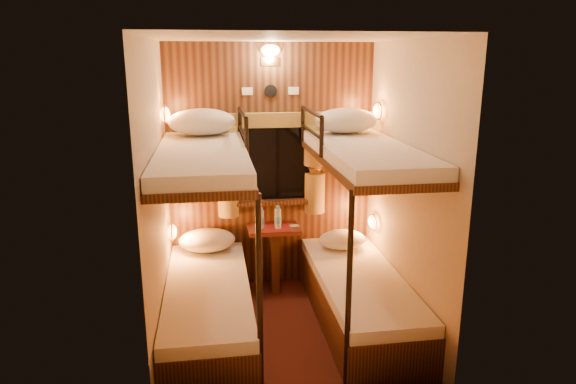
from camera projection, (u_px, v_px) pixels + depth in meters
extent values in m
plane|color=#3B1310|center=(286.00, 331.00, 4.37)|extent=(2.10, 2.10, 0.00)
plane|color=silver|center=(286.00, 38.00, 3.76)|extent=(2.10, 2.10, 0.00)
plane|color=#C6B293|center=(271.00, 168.00, 5.07)|extent=(2.40, 0.00, 2.40)
plane|color=#C6B293|center=(312.00, 241.00, 3.06)|extent=(2.40, 0.00, 2.40)
plane|color=#C6B293|center=(157.00, 200.00, 3.92)|extent=(0.00, 2.40, 2.40)
plane|color=#C6B293|center=(407.00, 191.00, 4.21)|extent=(0.00, 2.40, 2.40)
cube|color=#32180E|center=(271.00, 168.00, 5.05)|extent=(2.00, 0.03, 2.40)
cube|color=#32180E|center=(209.00, 314.00, 4.30)|extent=(0.70, 1.90, 0.35)
cube|color=white|center=(208.00, 289.00, 4.24)|extent=(0.68, 1.88, 0.10)
cube|color=#32180E|center=(202.00, 165.00, 3.97)|extent=(0.70, 1.90, 0.06)
cube|color=white|center=(202.00, 155.00, 3.95)|extent=(0.68, 1.88, 0.10)
cylinder|color=black|center=(260.00, 300.00, 3.35)|extent=(0.04, 0.04, 1.45)
cylinder|color=black|center=(240.00, 125.00, 4.82)|extent=(0.04, 0.04, 0.32)
cylinder|color=black|center=(247.00, 139.00, 4.01)|extent=(0.04, 0.04, 0.32)
cylinder|color=black|center=(243.00, 113.00, 4.37)|extent=(0.04, 0.85, 0.04)
cylinder|color=black|center=(243.00, 133.00, 4.41)|extent=(0.03, 0.85, 0.03)
cube|color=#32180E|center=(359.00, 303.00, 4.49)|extent=(0.70, 1.90, 0.35)
cube|color=white|center=(360.00, 279.00, 4.43)|extent=(0.68, 1.88, 0.10)
cube|color=#32180E|center=(364.00, 160.00, 4.16)|extent=(0.70, 1.90, 0.06)
cube|color=white|center=(365.00, 151.00, 4.14)|extent=(0.68, 1.88, 0.10)
cylinder|color=black|center=(349.00, 294.00, 3.44)|extent=(0.04, 0.04, 1.45)
cylinder|color=black|center=(303.00, 124.00, 4.90)|extent=(0.04, 0.04, 0.32)
cylinder|color=black|center=(322.00, 138.00, 4.09)|extent=(0.04, 0.04, 0.32)
cylinder|color=black|center=(312.00, 112.00, 4.46)|extent=(0.04, 0.85, 0.04)
cylinder|color=black|center=(311.00, 131.00, 4.50)|extent=(0.03, 0.85, 0.03)
cube|color=black|center=(271.00, 164.00, 5.02)|extent=(0.98, 0.02, 0.78)
cube|color=black|center=(271.00, 164.00, 5.01)|extent=(0.90, 0.01, 0.70)
cube|color=#32180E|center=(272.00, 202.00, 5.08)|extent=(1.00, 0.12, 0.04)
cube|color=olive|center=(271.00, 120.00, 4.88)|extent=(1.10, 0.06, 0.14)
cylinder|color=olive|center=(227.00, 147.00, 4.87)|extent=(0.22, 0.22, 0.40)
cylinder|color=olive|center=(227.00, 171.00, 4.93)|extent=(0.11, 0.11, 0.12)
cylinder|color=olive|center=(228.00, 196.00, 4.99)|extent=(0.20, 0.20, 0.40)
torus|color=#B97A36|center=(227.00, 171.00, 4.93)|extent=(0.14, 0.14, 0.02)
cylinder|color=olive|center=(315.00, 145.00, 5.00)|extent=(0.22, 0.22, 0.40)
cylinder|color=olive|center=(315.00, 168.00, 5.05)|extent=(0.11, 0.11, 0.12)
cylinder|color=olive|center=(315.00, 193.00, 5.12)|extent=(0.20, 0.20, 0.40)
torus|color=#B97A36|center=(315.00, 168.00, 5.05)|extent=(0.14, 0.14, 0.02)
cylinder|color=black|center=(271.00, 91.00, 4.84)|extent=(0.12, 0.02, 0.12)
cube|color=silver|center=(247.00, 91.00, 4.81)|extent=(0.10, 0.01, 0.07)
cube|color=silver|center=(294.00, 91.00, 4.88)|extent=(0.10, 0.01, 0.07)
cube|color=#B97A36|center=(270.00, 62.00, 4.77)|extent=(0.18, 0.01, 0.08)
ellipsoid|color=#FFCC8C|center=(270.00, 50.00, 4.73)|extent=(0.18, 0.09, 0.11)
ellipsoid|color=orange|center=(172.00, 232.00, 4.72)|extent=(0.08, 0.20, 0.13)
torus|color=#B97A36|center=(172.00, 232.00, 4.72)|extent=(0.02, 0.17, 0.17)
ellipsoid|color=orange|center=(165.00, 114.00, 4.45)|extent=(0.08, 0.20, 0.13)
torus|color=#B97A36|center=(165.00, 114.00, 4.45)|extent=(0.02, 0.17, 0.17)
ellipsoid|color=orange|center=(373.00, 222.00, 5.00)|extent=(0.08, 0.20, 0.13)
torus|color=#B97A36|center=(373.00, 222.00, 5.00)|extent=(0.02, 0.17, 0.17)
ellipsoid|color=orange|center=(378.00, 111.00, 4.72)|extent=(0.08, 0.20, 0.13)
torus|color=#B97A36|center=(378.00, 111.00, 4.72)|extent=(0.02, 0.17, 0.17)
cube|color=maroon|center=(274.00, 229.00, 5.02)|extent=(0.50, 0.34, 0.04)
cube|color=#32180E|center=(274.00, 260.00, 5.11)|extent=(0.08, 0.30, 0.61)
cube|color=maroon|center=(274.00, 227.00, 5.02)|extent=(0.30, 0.34, 0.01)
cylinder|color=#99BFE5|center=(261.00, 220.00, 4.95)|extent=(0.06, 0.06, 0.18)
cylinder|color=#4795D5|center=(261.00, 221.00, 4.95)|extent=(0.06, 0.06, 0.06)
cylinder|color=#4795D5|center=(261.00, 209.00, 4.92)|extent=(0.03, 0.03, 0.03)
cylinder|color=#99BFE5|center=(278.00, 219.00, 4.96)|extent=(0.06, 0.06, 0.19)
cylinder|color=#4795D5|center=(278.00, 220.00, 4.96)|extent=(0.07, 0.07, 0.07)
cylinder|color=#4795D5|center=(278.00, 207.00, 4.93)|extent=(0.04, 0.04, 0.03)
cube|color=silver|center=(295.00, 225.00, 5.06)|extent=(0.09, 0.07, 0.01)
cube|color=silver|center=(293.00, 226.00, 5.05)|extent=(0.08, 0.07, 0.00)
ellipsoid|color=silver|center=(207.00, 240.00, 4.91)|extent=(0.54, 0.38, 0.21)
ellipsoid|color=silver|center=(342.00, 239.00, 4.98)|extent=(0.45, 0.32, 0.18)
ellipsoid|color=silver|center=(202.00, 122.00, 4.54)|extent=(0.60, 0.43, 0.23)
ellipsoid|color=silver|center=(346.00, 120.00, 4.68)|extent=(0.58, 0.41, 0.23)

